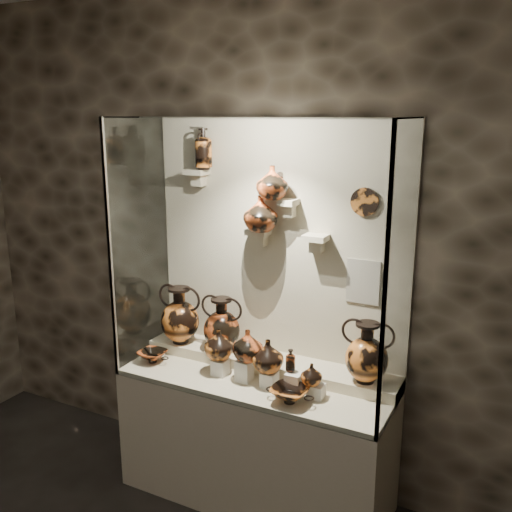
{
  "coord_description": "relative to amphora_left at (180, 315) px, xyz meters",
  "views": [
    {
      "loc": [
        1.47,
        -0.68,
        2.42
      ],
      "look_at": [
        -0.01,
        2.2,
        1.6
      ],
      "focal_mm": 40.0,
      "sensor_mm": 36.0,
      "label": 1
    }
  ],
  "objects": [
    {
      "name": "lekythos_small",
      "position": [
        0.89,
        -0.17,
        -0.07
      ],
      "size": [
        0.08,
        0.08,
        0.15
      ],
      "primitive_type": null,
      "rotation": [
        0.0,
        0.0,
        -0.27
      ],
      "color": "#A8451D",
      "rests_on": "pedestal_d"
    },
    {
      "name": "glass_left",
      "position": [
        -0.2,
        -0.13,
        0.5
      ],
      "size": [
        0.01,
        0.6,
        1.6
      ],
      "primitive_type": "cube",
      "color": "white",
      "rests_on": "plinth"
    },
    {
      "name": "jug_a",
      "position": [
        0.4,
        -0.17,
        -0.07
      ],
      "size": [
        0.24,
        0.24,
        0.19
      ],
      "primitive_type": "imported",
      "rotation": [
        0.0,
        0.0,
        0.36
      ],
      "color": "orange",
      "rests_on": "pedestal_a"
    },
    {
      "name": "kylix_right",
      "position": [
        0.95,
        -0.31,
        -0.21
      ],
      "size": [
        0.31,
        0.28,
        0.11
      ],
      "primitive_type": null,
      "rotation": [
        0.0,
        0.0,
        -0.18
      ],
      "color": "orange",
      "rests_on": "front_tier"
    },
    {
      "name": "glass_top",
      "position": [
        0.64,
        -0.13,
        1.3
      ],
      "size": [
        1.7,
        0.6,
        0.01
      ],
      "primitive_type": "cube",
      "color": "white",
      "rests_on": "back_panel"
    },
    {
      "name": "rear_tier",
      "position": [
        0.64,
        0.04,
        -0.25
      ],
      "size": [
        1.7,
        0.25,
        0.1
      ],
      "primitive_type": "cube",
      "color": "beige",
      "rests_on": "plinth"
    },
    {
      "name": "jug_e",
      "position": [
        1.04,
        -0.2,
        -0.12
      ],
      "size": [
        0.13,
        0.13,
        0.13
      ],
      "primitive_type": "imported",
      "rotation": [
        0.0,
        0.0,
        0.02
      ],
      "color": "orange",
      "rests_on": "pedestal_e"
    },
    {
      "name": "plinth",
      "position": [
        0.64,
        -0.13,
        -0.7
      ],
      "size": [
        1.7,
        0.6,
        0.8
      ],
      "primitive_type": "cube",
      "color": "#C1B59B",
      "rests_on": "floor"
    },
    {
      "name": "bracket_ca",
      "position": [
        0.54,
        0.11,
        0.6
      ],
      "size": [
        0.14,
        0.12,
        0.04
      ],
      "primitive_type": "cube",
      "color": "#C1B59B",
      "rests_on": "back_panel"
    },
    {
      "name": "pedestal_e",
      "position": [
        1.06,
        -0.18,
        -0.23
      ],
      "size": [
        0.09,
        0.09,
        0.08
      ],
      "primitive_type": "cube",
      "color": "silver",
      "rests_on": "front_tier"
    },
    {
      "name": "glass_right",
      "position": [
        1.49,
        -0.13,
        0.5
      ],
      "size": [
        0.01,
        0.6,
        1.6
      ],
      "primitive_type": "cube",
      "color": "white",
      "rests_on": "plinth"
    },
    {
      "name": "bracket_cb",
      "position": [
        0.74,
        0.11,
        0.8
      ],
      "size": [
        0.1,
        0.12,
        0.04
      ],
      "primitive_type": "cube",
      "color": "#C1B59B",
      "rests_on": "back_panel"
    },
    {
      "name": "lekythos_tall",
      "position": [
        0.16,
        0.1,
        1.12
      ],
      "size": [
        0.15,
        0.15,
        0.29
      ],
      "primitive_type": null,
      "rotation": [
        0.0,
        0.0,
        -0.41
      ],
      "color": "orange",
      "rests_on": "bracket_ul"
    },
    {
      "name": "pedestal_d",
      "position": [
        0.92,
        -0.18,
        -0.21
      ],
      "size": [
        0.09,
        0.09,
        0.12
      ],
      "primitive_type": "cube",
      "color": "silver",
      "rests_on": "front_tier"
    },
    {
      "name": "frame_post_left",
      "position": [
        -0.2,
        -0.42,
        0.5
      ],
      "size": [
        0.02,
        0.02,
        1.6
      ],
      "primitive_type": "cube",
      "color": "gray",
      "rests_on": "plinth"
    },
    {
      "name": "ovoid_vase_b",
      "position": [
        0.66,
        0.06,
        0.92
      ],
      "size": [
        0.25,
        0.25,
        0.2
      ],
      "primitive_type": "imported",
      "rotation": [
        0.0,
        0.0,
        0.35
      ],
      "color": "#A8451D",
      "rests_on": "bracket_cb"
    },
    {
      "name": "amphora_mid",
      "position": [
        0.32,
        0.01,
        -0.02
      ],
      "size": [
        0.3,
        0.3,
        0.36
      ],
      "primitive_type": null,
      "rotation": [
        0.0,
        0.0,
        -0.05
      ],
      "color": "#A8451D",
      "rests_on": "rear_tier"
    },
    {
      "name": "pedestal_a",
      "position": [
        0.42,
        -0.18,
        -0.22
      ],
      "size": [
        0.09,
        0.09,
        0.1
      ],
      "primitive_type": "cube",
      "color": "silver",
      "rests_on": "front_tier"
    },
    {
      "name": "jug_c",
      "position": [
        0.75,
        -0.17,
        -0.08
      ],
      "size": [
        0.22,
        0.22,
        0.2
      ],
      "primitive_type": "imported",
      "rotation": [
        0.0,
        0.0,
        -0.15
      ],
      "color": "orange",
      "rests_on": "pedestal_c"
    },
    {
      "name": "wall_plate",
      "position": [
        1.2,
        0.15,
        0.83
      ],
      "size": [
        0.16,
        0.02,
        0.16
      ],
      "primitive_type": "cylinder",
      "rotation": [
        1.57,
        0.0,
        0.0
      ],
      "color": "#BE6825",
      "rests_on": "back_panel"
    },
    {
      "name": "amphora_left",
      "position": [
        0.0,
        0.0,
        0.0
      ],
      "size": [
        0.37,
        0.37,
        0.39
      ],
      "primitive_type": null,
      "rotation": [
        0.0,
        0.0,
        -0.21
      ],
      "color": "orange",
      "rests_on": "rear_tier"
    },
    {
      "name": "kylix_left",
      "position": [
        -0.07,
        -0.23,
        -0.22
      ],
      "size": [
        0.27,
        0.24,
        0.09
      ],
      "primitive_type": null,
      "rotation": [
        0.0,
        0.0,
        0.22
      ],
      "color": "#A8451D",
      "rests_on": "front_tier"
    },
    {
      "name": "wall_back",
      "position": [
        0.64,
        0.19,
        0.5
      ],
      "size": [
        5.0,
        0.02,
        3.2
      ],
      "primitive_type": "cube",
      "color": "#2D251C",
      "rests_on": "ground"
    },
    {
      "name": "glass_front",
      "position": [
        0.64,
        -0.43,
        0.5
      ],
      "size": [
        1.7,
        0.01,
        1.6
      ],
      "primitive_type": "cube",
      "color": "white",
      "rests_on": "plinth"
    },
    {
      "name": "pedestal_c",
      "position": [
        0.76,
        -0.18,
        -0.22
      ],
      "size": [
        0.09,
        0.09,
        0.09
      ],
      "primitive_type": "cube",
      "color": "silver",
      "rests_on": "front_tier"
    },
    {
      "name": "info_placard",
      "position": [
        1.21,
        0.16,
        0.36
      ],
      "size": [
        0.2,
        0.01,
        0.27
      ],
      "primitive_type": "cube",
      "color": "beige",
      "rests_on": "back_panel"
    },
    {
      "name": "bracket_ul",
      "position": [
        0.09,
        0.11,
        0.95
      ],
      "size": [
        0.14,
        0.12,
        0.04
      ],
      "primitive_type": "cube",
      "color": "#C1B59B",
      "rests_on": "back_panel"
    },
    {
      "name": "jug_b",
      "position": [
        0.61,
        -0.17,
        -0.04
      ],
      "size": [
        0.25,
        0.25,
        0.2
      ],
      "primitive_type": "imported",
      "rotation": [
        0.0,
        0.0,
        -0.44
      ],
      "color": "#A8451D",
      "rests_on": "pedestal_b"
    },
    {
      "name": "bracket_cc",
      "position": [
        0.92,
        0.11,
        0.6
      ],
      "size": [
        0.14,
        0.12,
        0.04
      ],
      "primitive_type": "cube",
      "color": "#C1B59B",
      "rests_on": "back_panel"
    },
    {
      "name": "amphora_right",
      "position": [
        1.29,
        0.0,
        -0.01
      ],
      "size": [
        0.3,
        0.3,
        0.37
      ],
      "primitive_type": null,
      "rotation": [
        0.0,
        0.0,
        0.04
      ],
      "color": "orange",
      "rests_on": "rear_tier"
    },
    {
      "name": "back_panel",
      "position": [
        0.64,
        0.18,
        0.5
      ],
      "size": [
        1.7,
        0.03,
        1.6
      ],
      "primitive_type": "cube",
      "color": "#C1B59B",
      "rests_on": "plinth"
    },
    {
      "name": "pedestal_b",
      "position": [
        0.59,
        -0.18,
        -0.2
      ],
      "size": [
        0.09,
        0.09,
        0.13
      ],
      "primitive_type": "cube",
      "color": "silver",
      "rests_on": "front_tier"
    },
    {
      "name": "front_tier",
      "position": [
        0.64,
        -0.13,
        -0.28
      ],
      "size": [
        1.68,
        0.58,
        0.03
      ],
      "primitive_type": "cube",
      "color": "beige",
      "rests_on": "plinth"
    },
    {
      "name": "frame_post_right",
      "position": [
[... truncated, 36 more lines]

